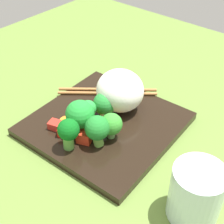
{
  "coord_description": "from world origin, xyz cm",
  "views": [
    {
      "loc": [
        35.66,
        31.9,
        42.01
      ],
      "look_at": [
        -1.06,
        0.87,
        3.54
      ],
      "focal_mm": 51.74,
      "sensor_mm": 36.0,
      "label": 1
    }
  ],
  "objects_px": {
    "broccoli_floret_1": "(97,129)",
    "carrot_slice_1": "(95,127)",
    "rice_mound": "(120,90)",
    "chopstick_pair": "(108,91)",
    "square_plate": "(105,124)",
    "drinking_glass": "(196,194)"
  },
  "relations": [
    {
      "from": "square_plate",
      "to": "rice_mound",
      "type": "xyz_separation_m",
      "value": [
        -0.05,
        -0.01,
        0.05
      ]
    },
    {
      "from": "chopstick_pair",
      "to": "carrot_slice_1",
      "type": "bearing_deg",
      "value": 80.44
    },
    {
      "from": "carrot_slice_1",
      "to": "rice_mound",
      "type": "bearing_deg",
      "value": -176.06
    },
    {
      "from": "square_plate",
      "to": "chopstick_pair",
      "type": "relative_size",
      "value": 1.46
    },
    {
      "from": "drinking_glass",
      "to": "chopstick_pair",
      "type": "bearing_deg",
      "value": -115.89
    },
    {
      "from": "square_plate",
      "to": "drinking_glass",
      "type": "height_order",
      "value": "drinking_glass"
    },
    {
      "from": "broccoli_floret_1",
      "to": "drinking_glass",
      "type": "xyz_separation_m",
      "value": [
        0.01,
        0.2,
        -0.0
      ]
    },
    {
      "from": "rice_mound",
      "to": "square_plate",
      "type": "bearing_deg",
      "value": 6.19
    },
    {
      "from": "drinking_glass",
      "to": "broccoli_floret_1",
      "type": "bearing_deg",
      "value": -92.44
    },
    {
      "from": "rice_mound",
      "to": "chopstick_pair",
      "type": "relative_size",
      "value": 0.54
    },
    {
      "from": "broccoli_floret_1",
      "to": "drinking_glass",
      "type": "bearing_deg",
      "value": 87.56
    },
    {
      "from": "square_plate",
      "to": "chopstick_pair",
      "type": "height_order",
      "value": "chopstick_pair"
    },
    {
      "from": "broccoli_floret_1",
      "to": "carrot_slice_1",
      "type": "distance_m",
      "value": 0.05
    },
    {
      "from": "rice_mound",
      "to": "chopstick_pair",
      "type": "bearing_deg",
      "value": -113.36
    },
    {
      "from": "carrot_slice_1",
      "to": "square_plate",
      "type": "bearing_deg",
      "value": 179.84
    },
    {
      "from": "square_plate",
      "to": "chopstick_pair",
      "type": "distance_m",
      "value": 0.1
    },
    {
      "from": "square_plate",
      "to": "rice_mound",
      "type": "relative_size",
      "value": 2.73
    },
    {
      "from": "square_plate",
      "to": "broccoli_floret_1",
      "type": "xyz_separation_m",
      "value": [
        0.06,
        0.03,
        0.04
      ]
    },
    {
      "from": "broccoli_floret_1",
      "to": "carrot_slice_1",
      "type": "height_order",
      "value": "broccoli_floret_1"
    },
    {
      "from": "broccoli_floret_1",
      "to": "square_plate",
      "type": "bearing_deg",
      "value": -150.93
    },
    {
      "from": "chopstick_pair",
      "to": "rice_mound",
      "type": "bearing_deg",
      "value": 117.7
    },
    {
      "from": "square_plate",
      "to": "drinking_glass",
      "type": "bearing_deg",
      "value": 74.37
    }
  ]
}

